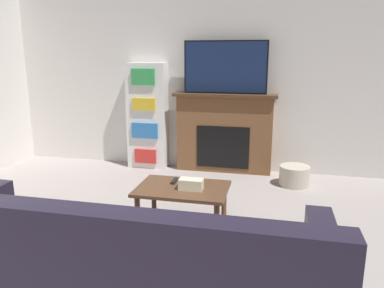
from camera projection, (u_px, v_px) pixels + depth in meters
The scene contains 9 objects.
wall_back at pixel (208, 75), 5.27m from camera, with size 6.80×0.06×2.70m.
fireplace at pixel (224, 133), 5.26m from camera, with size 1.43×0.28×1.11m.
tv at pixel (225, 67), 5.03m from camera, with size 1.13×0.03×0.71m.
couch at pixel (118, 281), 2.27m from camera, with size 2.51×0.93×0.90m.
coffee_table at pixel (182, 193), 3.53m from camera, with size 0.85×0.59×0.42m.
tissue_box at pixel (191, 184), 3.45m from camera, with size 0.22×0.12×0.10m.
remote_control at pixel (174, 181), 3.66m from camera, with size 0.04×0.15×0.02m.
bookshelf at pixel (147, 116), 5.44m from camera, with size 0.56×0.29×1.52m.
storage_basket at pixel (294, 176), 4.76m from camera, with size 0.37×0.37×0.25m.
Camera 1 is at (0.96, -1.14, 1.63)m, focal length 35.00 mm.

